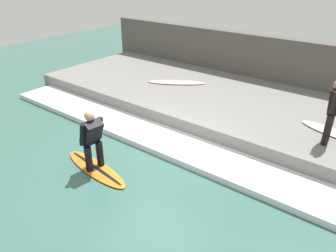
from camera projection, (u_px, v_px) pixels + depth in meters
ground_plane at (152, 162)px, 7.63m from camera, size 28.00×28.00×0.00m
concrete_ledge at (229, 104)px, 10.11m from camera, size 4.40×12.92×0.48m
back_wall at (264, 64)px, 11.51m from camera, size 0.50×13.57×1.94m
wave_foam_crest at (174, 145)px, 8.21m from camera, size 1.20×12.28×0.15m
surfboard_riding at (96, 168)px, 7.34m from camera, size 0.73×2.08×0.07m
surfer_riding at (92, 137)px, 6.99m from camera, size 0.55×0.50×1.39m
surfer_waiting_near at (333, 109)px, 7.14m from camera, size 0.51×0.28×1.49m
surfboard_waiting_near at (336, 133)px, 7.84m from camera, size 0.88×1.82×0.06m
surfboard_spare at (176, 82)px, 11.13m from camera, size 1.44×1.87×0.06m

